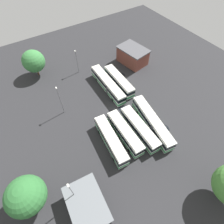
% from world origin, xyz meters
% --- Properties ---
extents(ground_plane, '(96.04, 96.04, 0.00)m').
position_xyz_m(ground_plane, '(0.00, 0.00, 0.00)').
color(ground_plane, '#28282B').
extents(bus_row0_slot0, '(15.56, 5.01, 3.48)m').
position_xyz_m(bus_row0_slot0, '(-8.68, -4.72, 1.84)').
color(bus_row0_slot0, silver).
rests_on(bus_row0_slot0, ground_plane).
extents(bus_row0_slot1, '(12.66, 3.10, 3.48)m').
position_xyz_m(bus_row0_slot1, '(-8.43, -1.01, 1.84)').
color(bus_row0_slot1, silver).
rests_on(bus_row0_slot1, ground_plane).
extents(bus_row0_slot2, '(12.11, 3.08, 3.48)m').
position_xyz_m(bus_row0_slot2, '(-7.53, 2.51, 1.84)').
color(bus_row0_slot2, silver).
rests_on(bus_row0_slot2, ground_plane).
extents(bus_row0_slot3, '(12.73, 3.93, 3.48)m').
position_xyz_m(bus_row0_slot3, '(-7.38, 6.24, 1.84)').
color(bus_row0_slot3, silver).
rests_on(bus_row0_slot3, ground_plane).
extents(bus_row1_slot0, '(12.66, 3.03, 3.48)m').
position_xyz_m(bus_row1_slot0, '(7.55, -6.10, 1.84)').
color(bus_row1_slot0, silver).
rests_on(bus_row1_slot0, ground_plane).
extents(bus_row1_slot1, '(15.43, 3.12, 3.48)m').
position_xyz_m(bus_row1_slot1, '(8.11, -2.65, 1.84)').
color(bus_row1_slot1, silver).
rests_on(bus_row1_slot1, ground_plane).
extents(depot_building, '(10.29, 7.94, 5.18)m').
position_xyz_m(depot_building, '(14.46, -16.13, 2.61)').
color(depot_building, brown).
rests_on(depot_building, ground_plane).
extents(maintenance_shelter, '(9.23, 6.88, 4.03)m').
position_xyz_m(maintenance_shelter, '(-16.33, 16.90, 3.82)').
color(maintenance_shelter, slate).
rests_on(maintenance_shelter, ground_plane).
extents(lamp_post_far_corner, '(0.56, 0.28, 7.66)m').
position_xyz_m(lamp_post_far_corner, '(19.60, 1.04, 4.24)').
color(lamp_post_far_corner, slate).
rests_on(lamp_post_far_corner, ground_plane).
extents(lamp_post_mid_lot, '(0.56, 0.28, 8.92)m').
position_xyz_m(lamp_post_mid_lot, '(7.12, 11.46, 4.88)').
color(lamp_post_mid_lot, slate).
rests_on(lamp_post_mid_lot, ground_plane).
extents(lamp_post_near_entrance, '(0.56, 0.28, 9.35)m').
position_xyz_m(lamp_post_near_entrance, '(-13.90, 18.00, 5.10)').
color(lamp_post_near_entrance, slate).
rests_on(lamp_post_near_entrance, ground_plane).
extents(tree_northwest, '(6.81, 6.81, 8.74)m').
position_xyz_m(tree_northwest, '(-10.22, 24.74, 5.32)').
color(tree_northwest, brown).
rests_on(tree_northwest, ground_plane).
extents(tree_northeast, '(6.51, 6.51, 8.29)m').
position_xyz_m(tree_northeast, '(25.27, 12.11, 5.02)').
color(tree_northeast, brown).
rests_on(tree_northeast, ground_plane).
extents(puddle_between_rows, '(2.64, 2.64, 0.01)m').
position_xyz_m(puddle_between_rows, '(10.92, -9.25, 0.00)').
color(puddle_between_rows, black).
rests_on(puddle_between_rows, ground_plane).
extents(puddle_front_lane, '(2.95, 2.95, 0.01)m').
position_xyz_m(puddle_front_lane, '(-10.96, -6.74, 0.00)').
color(puddle_front_lane, black).
rests_on(puddle_front_lane, ground_plane).
extents(puddle_near_shelter, '(2.22, 2.22, 0.01)m').
position_xyz_m(puddle_near_shelter, '(-0.25, -2.02, 0.00)').
color(puddle_near_shelter, black).
rests_on(puddle_near_shelter, ground_plane).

